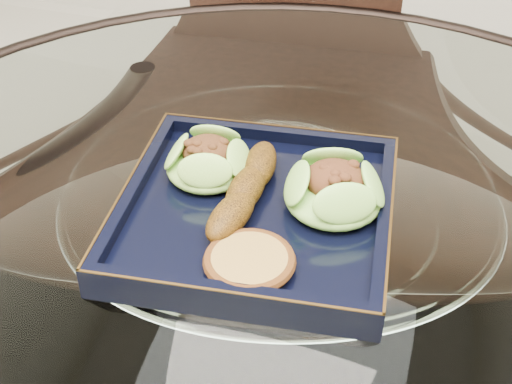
% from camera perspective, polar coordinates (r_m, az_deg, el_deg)
% --- Properties ---
extents(dining_table, '(1.13, 1.13, 0.77)m').
position_cam_1_polar(dining_table, '(0.84, 1.65, -11.35)').
color(dining_table, white).
rests_on(dining_table, ground).
extents(dining_chair, '(0.40, 0.40, 0.86)m').
position_cam_1_polar(dining_chair, '(1.27, 1.82, 1.40)').
color(dining_chair, black).
rests_on(dining_chair, ground).
extents(navy_plate, '(0.30, 0.30, 0.02)m').
position_cam_1_polar(navy_plate, '(0.72, -0.00, -1.88)').
color(navy_plate, black).
rests_on(navy_plate, dining_table).
extents(lettuce_wrap_left, '(0.11, 0.11, 0.03)m').
position_cam_1_polar(lettuce_wrap_left, '(0.75, -3.87, 2.33)').
color(lettuce_wrap_left, '#64992C').
rests_on(lettuce_wrap_left, navy_plate).
extents(lettuce_wrap_right, '(0.10, 0.10, 0.04)m').
position_cam_1_polar(lettuce_wrap_right, '(0.71, 6.26, -0.06)').
color(lettuce_wrap_right, '#589A2C').
rests_on(lettuce_wrap_right, navy_plate).
extents(roasted_plantain, '(0.04, 0.16, 0.03)m').
position_cam_1_polar(roasted_plantain, '(0.72, -0.81, 0.24)').
color(roasted_plantain, '#613A0A').
rests_on(roasted_plantain, navy_plate).
extents(crumb_patty, '(0.10, 0.10, 0.01)m').
position_cam_1_polar(crumb_patty, '(0.65, -0.53, -5.66)').
color(crumb_patty, '#A87D38').
rests_on(crumb_patty, navy_plate).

